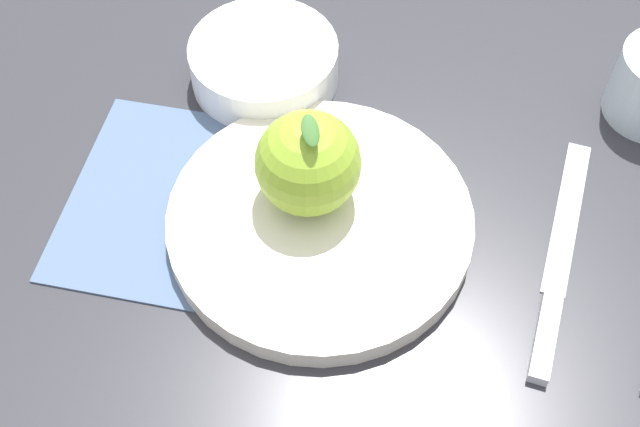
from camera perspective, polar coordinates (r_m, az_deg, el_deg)
The scene contains 6 objects.
ground_plane at distance 0.63m, azimuth 4.29°, elevation -1.30°, with size 2.40×2.40×0.00m, color #2D2D33.
dinner_plate at distance 0.62m, azimuth 0.00°, elevation -0.49°, with size 0.23×0.23×0.02m.
apple at distance 0.59m, azimuth -0.84°, elevation 3.53°, with size 0.08×0.08×0.09m.
side_bowl at distance 0.71m, azimuth -3.95°, elevation 10.64°, with size 0.13×0.13×0.04m.
knife at distance 0.63m, azimuth 16.20°, elevation -4.05°, with size 0.20×0.13×0.01m.
linen_napkin at distance 0.66m, azimuth -11.63°, elevation 1.24°, with size 0.13×0.19×0.00m, color slate.
Camera 1 is at (0.33, -0.12, 0.52)m, focal length 45.84 mm.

